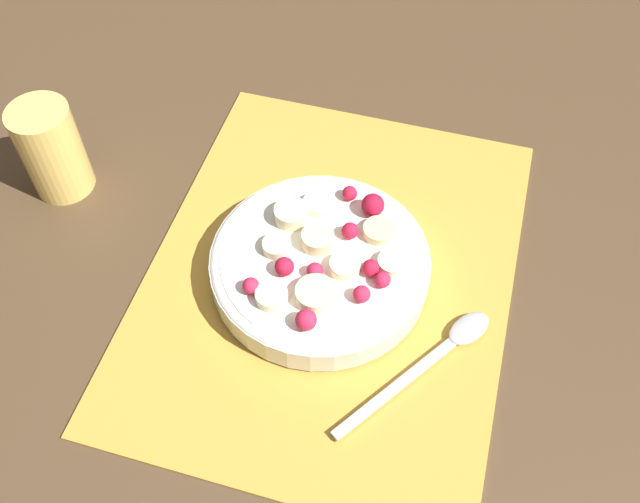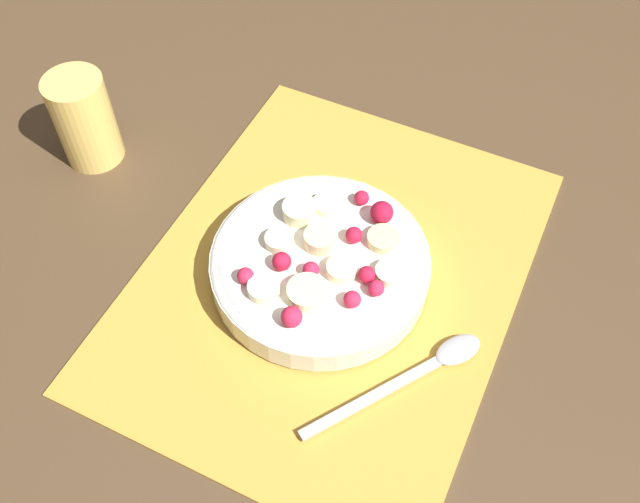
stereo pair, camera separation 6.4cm
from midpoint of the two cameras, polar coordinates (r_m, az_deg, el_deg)
The scene contains 5 objects.
ground_plane at distance 0.67m, azimuth 3.61°, elevation -2.15°, with size 3.00×3.00×0.00m, color #4C3823.
placemat at distance 0.67m, azimuth 3.62°, elevation -2.01°, with size 0.43×0.34×0.01m.
fruit_bowl at distance 0.65m, azimuth 2.82°, elevation -1.13°, with size 0.20×0.20×0.05m.
spoon at distance 0.63m, azimuth 11.55°, elevation -9.22°, with size 0.16×0.12×0.01m.
drinking_glass at distance 0.77m, azimuth -16.08°, elevation 9.96°, with size 0.06×0.06×0.10m.
Camera 2 is at (0.35, 0.15, 0.56)m, focal length 40.00 mm.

